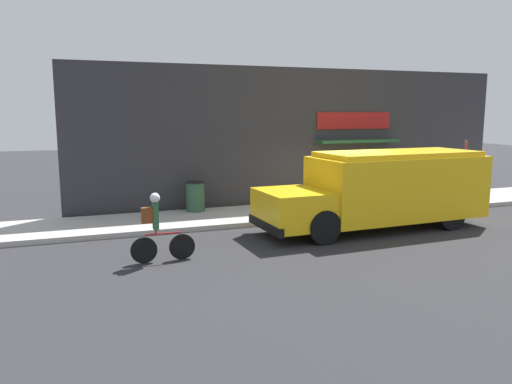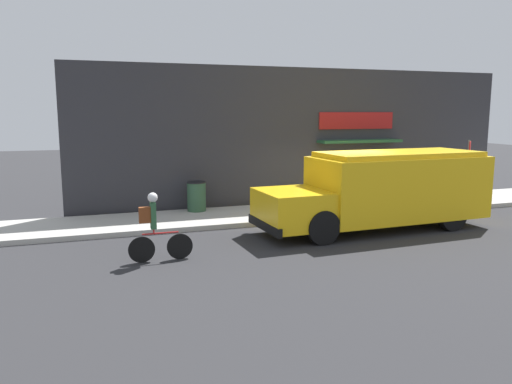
{
  "view_description": "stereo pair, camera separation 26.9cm",
  "coord_description": "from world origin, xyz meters",
  "px_view_note": "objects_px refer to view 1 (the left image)",
  "views": [
    {
      "loc": [
        -7.98,
        -13.8,
        3.43
      ],
      "look_at": [
        -2.98,
        -0.2,
        1.1
      ],
      "focal_mm": 35.0,
      "sensor_mm": 36.0,
      "label": 1
    },
    {
      "loc": [
        -7.73,
        -13.89,
        3.43
      ],
      "look_at": [
        -2.98,
        -0.2,
        1.1
      ],
      "focal_mm": 35.0,
      "sensor_mm": 36.0,
      "label": 2
    }
  ],
  "objects_px": {
    "school_bus": "(383,189)",
    "stop_sign_post": "(465,161)",
    "cyclist": "(157,227)",
    "trash_bin": "(195,196)"
  },
  "relations": [
    {
      "from": "school_bus",
      "to": "stop_sign_post",
      "type": "xyz_separation_m",
      "value": [
        4.78,
        1.93,
        0.49
      ]
    },
    {
      "from": "school_bus",
      "to": "stop_sign_post",
      "type": "bearing_deg",
      "value": 19.69
    },
    {
      "from": "stop_sign_post",
      "to": "cyclist",
      "type": "bearing_deg",
      "value": -165.4
    },
    {
      "from": "school_bus",
      "to": "trash_bin",
      "type": "height_order",
      "value": "school_bus"
    },
    {
      "from": "stop_sign_post",
      "to": "trash_bin",
      "type": "height_order",
      "value": "stop_sign_post"
    },
    {
      "from": "stop_sign_post",
      "to": "trash_bin",
      "type": "xyz_separation_m",
      "value": [
        -9.56,
        1.79,
        -1.04
      ]
    },
    {
      "from": "cyclist",
      "to": "stop_sign_post",
      "type": "height_order",
      "value": "stop_sign_post"
    },
    {
      "from": "cyclist",
      "to": "stop_sign_post",
      "type": "distance_m",
      "value": 12.01
    },
    {
      "from": "school_bus",
      "to": "stop_sign_post",
      "type": "height_order",
      "value": "stop_sign_post"
    },
    {
      "from": "cyclist",
      "to": "trash_bin",
      "type": "distance_m",
      "value": 5.22
    }
  ]
}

